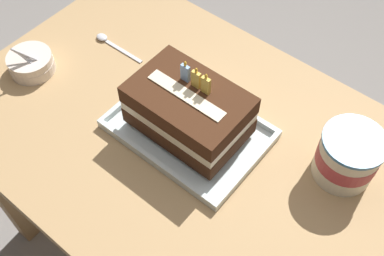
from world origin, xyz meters
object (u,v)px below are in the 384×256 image
ice_cream_tub (348,156)px  serving_spoon_near_tray (107,41)px  birthday_cake (189,110)px  foil_tray (189,130)px  bowl_stack (31,63)px

ice_cream_tub → serving_spoon_near_tray: ice_cream_tub is taller
birthday_cake → serving_spoon_near_tray: bearing=165.9°
birthday_cake → ice_cream_tub: bearing=21.4°
foil_tray → serving_spoon_near_tray: (-0.37, 0.09, -0.00)m
foil_tray → ice_cream_tub: (0.33, 0.13, 0.06)m
birthday_cake → ice_cream_tub: (0.33, 0.13, -0.02)m
bowl_stack → ice_cream_tub: bearing=16.8°
foil_tray → serving_spoon_near_tray: foil_tray is taller
bowl_stack → ice_cream_tub: (0.78, 0.24, 0.04)m
foil_tray → birthday_cake: birthday_cake is taller
foil_tray → birthday_cake: 0.08m
bowl_stack → ice_cream_tub: ice_cream_tub is taller
foil_tray → bowl_stack: bearing=-166.8°
birthday_cake → serving_spoon_near_tray: birthday_cake is taller
serving_spoon_near_tray → foil_tray: bearing=-14.1°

